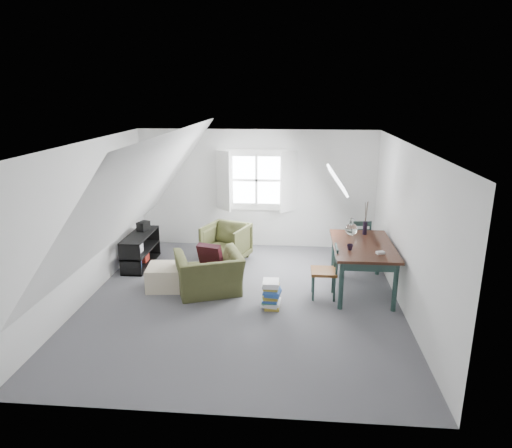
# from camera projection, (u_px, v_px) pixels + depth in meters

# --- Properties ---
(floor) EXTENTS (5.50, 5.50, 0.00)m
(floor) POSITION_uv_depth(u_px,v_px,m) (242.00, 300.00, 7.39)
(floor) COLOR #4E4D53
(floor) RESTS_ON ground
(ceiling) EXTENTS (5.50, 5.50, 0.00)m
(ceiling) POSITION_uv_depth(u_px,v_px,m) (241.00, 144.00, 6.69)
(ceiling) COLOR white
(ceiling) RESTS_ON wall_back
(wall_back) EXTENTS (5.00, 0.00, 5.00)m
(wall_back) POSITION_uv_depth(u_px,v_px,m) (257.00, 189.00, 9.67)
(wall_back) COLOR silver
(wall_back) RESTS_ON ground
(wall_front) EXTENTS (5.00, 0.00, 5.00)m
(wall_front) POSITION_uv_depth(u_px,v_px,m) (209.00, 306.00, 4.41)
(wall_front) COLOR silver
(wall_front) RESTS_ON ground
(wall_left) EXTENTS (0.00, 5.50, 5.50)m
(wall_left) POSITION_uv_depth(u_px,v_px,m) (86.00, 222.00, 7.25)
(wall_left) COLOR silver
(wall_left) RESTS_ON ground
(wall_right) EXTENTS (0.00, 5.50, 5.50)m
(wall_right) POSITION_uv_depth(u_px,v_px,m) (407.00, 230.00, 6.84)
(wall_right) COLOR silver
(wall_right) RESTS_ON ground
(slope_left) EXTENTS (3.19, 5.50, 4.48)m
(slope_left) POSITION_uv_depth(u_px,v_px,m) (142.00, 191.00, 7.02)
(slope_left) COLOR white
(slope_left) RESTS_ON wall_left
(slope_right) EXTENTS (3.19, 5.50, 4.48)m
(slope_right) POSITION_uv_depth(u_px,v_px,m) (345.00, 194.00, 6.77)
(slope_right) COLOR white
(slope_right) RESTS_ON wall_right
(dormer_window) EXTENTS (1.71, 0.35, 1.30)m
(dormer_window) POSITION_uv_depth(u_px,v_px,m) (256.00, 181.00, 9.55)
(dormer_window) COLOR white
(dormer_window) RESTS_ON wall_back
(skylight) EXTENTS (0.35, 0.75, 0.47)m
(skylight) POSITION_uv_depth(u_px,v_px,m) (337.00, 180.00, 8.02)
(skylight) COLOR white
(skylight) RESTS_ON slope_right
(armchair_near) EXTENTS (1.31, 1.23, 0.68)m
(armchair_near) POSITION_uv_depth(u_px,v_px,m) (210.00, 292.00, 7.67)
(armchair_near) COLOR #3F4121
(armchair_near) RESTS_ON floor
(armchair_far) EXTENTS (1.02, 1.03, 0.74)m
(armchair_far) POSITION_uv_depth(u_px,v_px,m) (227.00, 260.00, 9.12)
(armchair_far) COLOR #3F4121
(armchair_far) RESTS_ON floor
(throw_pillow) EXTENTS (0.45, 0.33, 0.42)m
(throw_pillow) POSITION_uv_depth(u_px,v_px,m) (210.00, 255.00, 7.64)
(throw_pillow) COLOR #340E16
(throw_pillow) RESTS_ON armchair_near
(ottoman) EXTENTS (0.65, 0.65, 0.40)m
(ottoman) POSITION_uv_depth(u_px,v_px,m) (166.00, 277.00, 7.79)
(ottoman) COLOR #C5B699
(ottoman) RESTS_ON floor
(dining_table) EXTENTS (0.98, 1.64, 0.82)m
(dining_table) POSITION_uv_depth(u_px,v_px,m) (363.00, 250.00, 7.55)
(dining_table) COLOR black
(dining_table) RESTS_ON floor
(demijohn) EXTENTS (0.22, 0.22, 0.30)m
(demijohn) POSITION_uv_depth(u_px,v_px,m) (351.00, 229.00, 7.93)
(demijohn) COLOR silver
(demijohn) RESTS_ON dining_table
(vase_twigs) EXTENTS (0.08, 0.08, 0.59)m
(vase_twigs) POSITION_uv_depth(u_px,v_px,m) (365.00, 227.00, 8.00)
(vase_twigs) COLOR black
(vase_twigs) RESTS_ON dining_table
(cup) EXTENTS (0.11, 0.11, 0.09)m
(cup) POSITION_uv_depth(u_px,v_px,m) (350.00, 250.00, 7.26)
(cup) COLOR black
(cup) RESTS_ON dining_table
(paper_box) EXTENTS (0.14, 0.12, 0.04)m
(paper_box) POSITION_uv_depth(u_px,v_px,m) (380.00, 253.00, 7.07)
(paper_box) COLOR white
(paper_box) RESTS_ON dining_table
(dining_chair_far) EXTENTS (0.45, 0.45, 0.97)m
(dining_chair_far) POSITION_uv_depth(u_px,v_px,m) (358.00, 242.00, 8.63)
(dining_chair_far) COLOR brown
(dining_chair_far) RESTS_ON floor
(dining_chair_near) EXTENTS (0.41, 0.41, 0.88)m
(dining_chair_near) POSITION_uv_depth(u_px,v_px,m) (326.00, 271.00, 7.38)
(dining_chair_near) COLOR brown
(dining_chair_near) RESTS_ON floor
(media_shelf) EXTENTS (0.40, 1.21, 0.62)m
(media_shelf) POSITION_uv_depth(u_px,v_px,m) (140.00, 252.00, 8.78)
(media_shelf) COLOR black
(media_shelf) RESTS_ON floor
(electronics_box) EXTENTS (0.24, 0.28, 0.19)m
(electronics_box) POSITION_uv_depth(u_px,v_px,m) (143.00, 226.00, 8.94)
(electronics_box) COLOR black
(electronics_box) RESTS_ON media_shelf
(magazine_stack) EXTENTS (0.32, 0.38, 0.43)m
(magazine_stack) POSITION_uv_depth(u_px,v_px,m) (271.00, 294.00, 7.08)
(magazine_stack) COLOR #B29933
(magazine_stack) RESTS_ON floor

